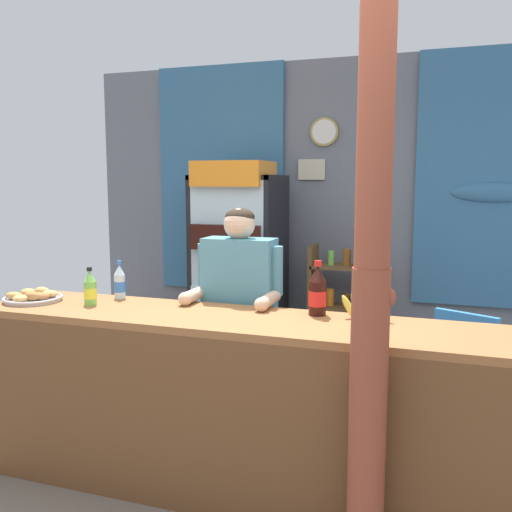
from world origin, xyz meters
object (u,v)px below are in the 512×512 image
object	(u,v)px
pastry_tray	(33,297)
bottle_shelf_rack	(338,311)
soda_bottle_lime_soda	(90,289)
timber_post	(371,281)
stall_counter	(244,395)
banana_bunch	(366,307)
shopkeeper	(239,301)
soda_bottle_cola	(318,292)
soda_bottle_water	(120,282)
drink_fridge	(238,263)
plastic_lawn_chair	(472,364)

from	to	relation	value
pastry_tray	bottle_shelf_rack	bearing A→B (deg)	52.38
pastry_tray	soda_bottle_lime_soda	bearing A→B (deg)	4.20
timber_post	pastry_tray	xyz separation A→B (m)	(-2.05, 0.38, -0.28)
stall_counter	banana_bunch	size ratio (longest dim) A/B	11.15
bottle_shelf_rack	shopkeeper	distance (m)	1.55
stall_counter	soda_bottle_cola	bearing A→B (deg)	44.95
soda_bottle_water	soda_bottle_lime_soda	xyz separation A→B (m)	(-0.06, -0.22, -0.00)
timber_post	stall_counter	bearing A→B (deg)	157.08
stall_counter	soda_bottle_water	distance (m)	1.10
drink_fridge	soda_bottle_lime_soda	bearing A→B (deg)	-100.21
timber_post	bottle_shelf_rack	bearing A→B (deg)	103.75
timber_post	soda_bottle_water	xyz separation A→B (m)	(-1.60, 0.63, -0.21)
bottle_shelf_rack	banana_bunch	bearing A→B (deg)	-74.91
soda_bottle_cola	soda_bottle_water	bearing A→B (deg)	178.48
banana_bunch	shopkeeper	bearing A→B (deg)	162.13
drink_fridge	plastic_lawn_chair	world-z (taller)	drink_fridge
drink_fridge	shopkeeper	world-z (taller)	drink_fridge
soda_bottle_cola	banana_bunch	bearing A→B (deg)	-3.77
timber_post	soda_bottle_lime_soda	size ratio (longest dim) A/B	12.11
drink_fridge	soda_bottle_water	distance (m)	1.45
drink_fridge	banana_bunch	world-z (taller)	drink_fridge
drink_fridge	soda_bottle_lime_soda	size ratio (longest dim) A/B	8.36
soda_bottle_lime_soda	bottle_shelf_rack	bearing A→B (deg)	59.93
timber_post	soda_bottle_lime_soda	bearing A→B (deg)	166.26
soda_bottle_water	soda_bottle_lime_soda	distance (m)	0.23
shopkeeper	timber_post	bearing A→B (deg)	-42.81
plastic_lawn_chair	soda_bottle_cola	bearing A→B (deg)	-131.05
drink_fridge	soda_bottle_cola	size ratio (longest dim) A/B	6.26
bottle_shelf_rack	shopkeeper	size ratio (longest dim) A/B	0.75
stall_counter	drink_fridge	bearing A→B (deg)	111.53
soda_bottle_lime_soda	plastic_lawn_chair	bearing A→B (deg)	28.16
soda_bottle_lime_soda	shopkeeper	bearing A→B (deg)	29.12
stall_counter	pastry_tray	size ratio (longest dim) A/B	9.12
drink_fridge	pastry_tray	bearing A→B (deg)	-112.17
shopkeeper	soda_bottle_lime_soda	bearing A→B (deg)	-150.88
bottle_shelf_rack	pastry_tray	size ratio (longest dim) A/B	3.38
timber_post	soda_bottle_lime_soda	world-z (taller)	timber_post
timber_post	bottle_shelf_rack	xyz separation A→B (m)	(-0.56, 2.31, -0.68)
drink_fridge	soda_bottle_lime_soda	xyz separation A→B (m)	(-0.30, -1.65, 0.06)
shopkeeper	pastry_tray	distance (m)	1.24
shopkeeper	soda_bottle_cola	distance (m)	0.61
bottle_shelf_rack	soda_bottle_cola	world-z (taller)	soda_bottle_cola
drink_fridge	shopkeeper	size ratio (longest dim) A/B	1.21
shopkeeper	bottle_shelf_rack	bearing A→B (deg)	77.19
shopkeeper	soda_bottle_water	world-z (taller)	shopkeeper
stall_counter	bottle_shelf_rack	world-z (taller)	bottle_shelf_rack
soda_bottle_water	pastry_tray	world-z (taller)	soda_bottle_water
soda_bottle_lime_soda	banana_bunch	xyz separation A→B (m)	(1.57, 0.17, -0.03)
pastry_tray	banana_bunch	world-z (taller)	banana_bunch
timber_post	drink_fridge	bearing A→B (deg)	123.65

